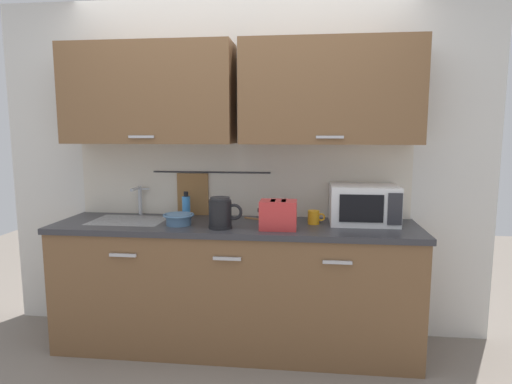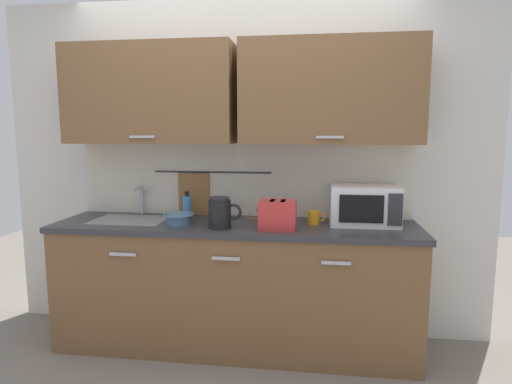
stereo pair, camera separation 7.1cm
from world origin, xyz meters
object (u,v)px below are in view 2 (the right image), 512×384
Objects in this scene: mug_near_sink at (216,215)px; wooden_spoon at (265,220)px; microwave at (364,205)px; dish_soap_bottle at (187,206)px; electric_kettle at (220,213)px; mug_by_kettle at (314,218)px; mixing_bowl at (179,218)px; toaster at (278,215)px.

mug_near_sink is 0.36m from wooden_spoon.
dish_soap_bottle is (-1.28, 0.05, -0.05)m from microwave.
mug_near_sink is (-0.08, 0.21, -0.05)m from electric_kettle.
dish_soap_bottle reaches higher than wooden_spoon.
mug_by_kettle is (0.94, -0.12, -0.04)m from dish_soap_bottle.
mixing_bowl is (0.02, -0.25, -0.04)m from dish_soap_bottle.
electric_kettle is at bearing -134.11° from wooden_spoon.
mixing_bowl is at bearing -171.21° from microwave.
mixing_bowl is (-1.26, -0.20, -0.09)m from microwave.
dish_soap_bottle reaches higher than mug_by_kettle.
dish_soap_bottle is 0.25m from mixing_bowl.
mug_near_sink is 0.56× the size of mixing_bowl.
dish_soap_bottle reaches higher than mug_near_sink.
microwave is 2.03× the size of electric_kettle.
microwave is 1.28m from dish_soap_bottle.
mug_near_sink is (0.24, -0.11, -0.04)m from dish_soap_bottle.
mixing_bowl is 0.61m from wooden_spoon.
wooden_spoon is at bearing 19.84° from mixing_bowl.
microwave is 1.04m from mug_near_sink.
mug_by_kettle is at bearing 8.23° from mixing_bowl.
toaster is at bearing -22.60° from mug_near_sink.
dish_soap_bottle is 0.77× the size of toaster.
dish_soap_bottle is 0.60m from wooden_spoon.
electric_kettle is 1.89× the size of mug_near_sink.
electric_kettle is 1.89× the size of mug_by_kettle.
microwave is at bearing 15.36° from electric_kettle.
mixing_bowl is 1.78× the size of mug_by_kettle.
mug_near_sink and mug_by_kettle have the same top height.
wooden_spoon is (0.57, 0.21, -0.04)m from mixing_bowl.
microwave reaches higher than mug_by_kettle.
wooden_spoon is (0.27, 0.27, -0.10)m from electric_kettle.
wooden_spoon is at bearing 113.62° from toaster.
electric_kettle reaches higher than toaster.
mixing_bowl is at bearing 167.77° from electric_kettle.
mug_near_sink reaches higher than wooden_spoon.
mug_by_kettle is (0.92, 0.13, 0.00)m from mixing_bowl.
mug_by_kettle is (0.70, -0.01, 0.00)m from mug_near_sink.
microwave is at bearing 22.99° from toaster.
wooden_spoon is (0.59, -0.04, -0.08)m from dish_soap_bottle.
mug_by_kettle is at bearing 37.69° from toaster.
toaster is at bearing -4.12° from mixing_bowl.
mug_near_sink is 0.46× the size of wooden_spoon.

